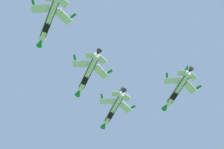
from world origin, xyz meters
The scene contains 4 objects.
fighter_jet_lead centered at (-31.11, 74.41, 91.33)m, with size 12.58×12.69×4.37m.
fighter_jet_left_wing centered at (-31.25, 57.66, 88.30)m, with size 12.55×12.67×4.38m.
fighter_jet_right_wing centered at (-12.33, 73.67, 90.95)m, with size 12.57×12.68×4.37m.
fighter_jet_left_outer centered at (-32.59, 39.13, 87.39)m, with size 12.58×12.69×4.35m.
Camera 1 is at (1.44, -7.08, 1.59)m, focal length 71.94 mm.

